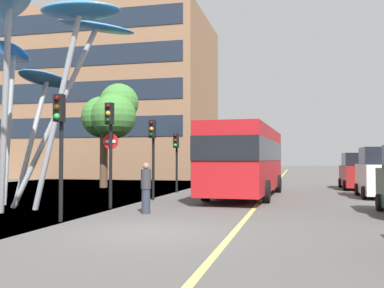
{
  "coord_description": "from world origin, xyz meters",
  "views": [
    {
      "loc": [
        3.64,
        -10.69,
        1.81
      ],
      "look_at": [
        -0.87,
        8.6,
        2.5
      ],
      "focal_mm": 41.62,
      "sensor_mm": 36.0,
      "label": 1
    }
  ],
  "objects_px": {
    "traffic_light_island_mid": "(153,142)",
    "no_entry_sign": "(111,158)",
    "pedestrian": "(146,188)",
    "traffic_light_kerb_near": "(60,129)",
    "traffic_light_kerb_far": "(110,132)",
    "traffic_light_opposite": "(176,149)",
    "car_side_street": "(357,172)",
    "car_parked_far": "(380,174)",
    "red_bus": "(246,157)"
  },
  "relations": [
    {
      "from": "traffic_light_island_mid",
      "to": "car_side_street",
      "type": "relative_size",
      "value": 0.8
    },
    {
      "from": "pedestrian",
      "to": "car_side_street",
      "type": "bearing_deg",
      "value": 59.65
    },
    {
      "from": "traffic_light_kerb_near",
      "to": "car_side_street",
      "type": "bearing_deg",
      "value": 58.79
    },
    {
      "from": "traffic_light_kerb_far",
      "to": "pedestrian",
      "type": "height_order",
      "value": "traffic_light_kerb_far"
    },
    {
      "from": "pedestrian",
      "to": "no_entry_sign",
      "type": "bearing_deg",
      "value": 140.91
    },
    {
      "from": "traffic_light_island_mid",
      "to": "no_entry_sign",
      "type": "distance_m",
      "value": 3.24
    },
    {
      "from": "car_side_street",
      "to": "pedestrian",
      "type": "xyz_separation_m",
      "value": [
        -8.55,
        -14.61,
        -0.18
      ]
    },
    {
      "from": "traffic_light_kerb_near",
      "to": "traffic_light_opposite",
      "type": "height_order",
      "value": "traffic_light_kerb_near"
    },
    {
      "from": "pedestrian",
      "to": "no_entry_sign",
      "type": "relative_size",
      "value": 0.61
    },
    {
      "from": "traffic_light_island_mid",
      "to": "no_entry_sign",
      "type": "height_order",
      "value": "traffic_light_island_mid"
    },
    {
      "from": "car_side_street",
      "to": "pedestrian",
      "type": "height_order",
      "value": "car_side_street"
    },
    {
      "from": "traffic_light_opposite",
      "to": "traffic_light_kerb_near",
      "type": "bearing_deg",
      "value": -91.47
    },
    {
      "from": "traffic_light_kerb_near",
      "to": "traffic_light_kerb_far",
      "type": "bearing_deg",
      "value": 90.14
    },
    {
      "from": "car_parked_far",
      "to": "pedestrian",
      "type": "relative_size",
      "value": 2.28
    },
    {
      "from": "red_bus",
      "to": "car_parked_far",
      "type": "distance_m",
      "value": 6.39
    },
    {
      "from": "car_side_street",
      "to": "traffic_light_island_mid",
      "type": "bearing_deg",
      "value": -134.81
    },
    {
      "from": "red_bus",
      "to": "car_side_street",
      "type": "xyz_separation_m",
      "value": [
        6.04,
        7.09,
        -0.91
      ]
    },
    {
      "from": "traffic_light_kerb_far",
      "to": "no_entry_sign",
      "type": "distance_m",
      "value": 1.09
    },
    {
      "from": "traffic_light_kerb_far",
      "to": "traffic_light_opposite",
      "type": "distance_m",
      "value": 8.23
    },
    {
      "from": "traffic_light_kerb_far",
      "to": "traffic_light_opposite",
      "type": "bearing_deg",
      "value": 87.83
    },
    {
      "from": "traffic_light_kerb_near",
      "to": "car_side_street",
      "type": "xyz_separation_m",
      "value": [
        10.35,
        17.08,
        -1.65
      ]
    },
    {
      "from": "red_bus",
      "to": "car_side_street",
      "type": "relative_size",
      "value": 2.41
    },
    {
      "from": "car_side_street",
      "to": "pedestrian",
      "type": "distance_m",
      "value": 16.93
    },
    {
      "from": "traffic_light_kerb_far",
      "to": "traffic_light_opposite",
      "type": "xyz_separation_m",
      "value": [
        0.31,
        8.21,
        -0.46
      ]
    },
    {
      "from": "pedestrian",
      "to": "traffic_light_island_mid",
      "type": "bearing_deg",
      "value": 105.68
    },
    {
      "from": "traffic_light_kerb_near",
      "to": "car_parked_far",
      "type": "relative_size",
      "value": 0.96
    },
    {
      "from": "traffic_light_kerb_far",
      "to": "pedestrian",
      "type": "distance_m",
      "value": 2.9
    },
    {
      "from": "traffic_light_island_mid",
      "to": "traffic_light_opposite",
      "type": "distance_m",
      "value": 4.67
    },
    {
      "from": "red_bus",
      "to": "traffic_light_island_mid",
      "type": "xyz_separation_m",
      "value": [
        -3.83,
        -2.84,
        0.64
      ]
    },
    {
      "from": "car_side_street",
      "to": "pedestrian",
      "type": "bearing_deg",
      "value": -120.35
    },
    {
      "from": "traffic_light_island_mid",
      "to": "car_parked_far",
      "type": "height_order",
      "value": "traffic_light_island_mid"
    },
    {
      "from": "traffic_light_opposite",
      "to": "pedestrian",
      "type": "xyz_separation_m",
      "value": [
        1.49,
        -9.34,
        -1.5
      ]
    },
    {
      "from": "traffic_light_island_mid",
      "to": "pedestrian",
      "type": "bearing_deg",
      "value": -74.32
    },
    {
      "from": "traffic_light_kerb_near",
      "to": "traffic_light_opposite",
      "type": "relative_size",
      "value": 1.14
    },
    {
      "from": "red_bus",
      "to": "car_parked_far",
      "type": "xyz_separation_m",
      "value": [
        6.26,
        0.96,
        -0.83
      ]
    },
    {
      "from": "traffic_light_kerb_near",
      "to": "traffic_light_island_mid",
      "type": "bearing_deg",
      "value": 86.14
    },
    {
      "from": "traffic_light_opposite",
      "to": "car_side_street",
      "type": "xyz_separation_m",
      "value": [
        10.05,
        5.27,
        -1.33
      ]
    },
    {
      "from": "red_bus",
      "to": "traffic_light_kerb_far",
      "type": "height_order",
      "value": "traffic_light_kerb_far"
    },
    {
      "from": "car_side_street",
      "to": "no_entry_sign",
      "type": "bearing_deg",
      "value": -128.92
    },
    {
      "from": "red_bus",
      "to": "pedestrian",
      "type": "relative_size",
      "value": 6.32
    },
    {
      "from": "traffic_light_kerb_far",
      "to": "traffic_light_island_mid",
      "type": "distance_m",
      "value": 3.6
    },
    {
      "from": "traffic_light_kerb_far",
      "to": "car_parked_far",
      "type": "height_order",
      "value": "traffic_light_kerb_far"
    },
    {
      "from": "traffic_light_kerb_far",
      "to": "traffic_light_island_mid",
      "type": "bearing_deg",
      "value": 82.13
    },
    {
      "from": "traffic_light_island_mid",
      "to": "pedestrian",
      "type": "relative_size",
      "value": 2.09
    },
    {
      "from": "traffic_light_kerb_near",
      "to": "traffic_light_opposite",
      "type": "bearing_deg",
      "value": 88.53
    },
    {
      "from": "traffic_light_kerb_near",
      "to": "no_entry_sign",
      "type": "relative_size",
      "value": 1.33
    },
    {
      "from": "red_bus",
      "to": "traffic_light_island_mid",
      "type": "height_order",
      "value": "traffic_light_island_mid"
    },
    {
      "from": "pedestrian",
      "to": "traffic_light_kerb_near",
      "type": "bearing_deg",
      "value": -126.03
    },
    {
      "from": "traffic_light_opposite",
      "to": "traffic_light_kerb_far",
      "type": "bearing_deg",
      "value": -92.17
    },
    {
      "from": "traffic_light_kerb_near",
      "to": "pedestrian",
      "type": "xyz_separation_m",
      "value": [
        1.8,
        2.47,
        -1.83
      ]
    }
  ]
}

